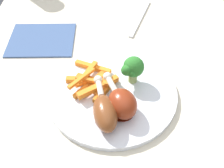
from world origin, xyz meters
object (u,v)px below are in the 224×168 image
dining_table (134,110)px  carrot_fries_pile (93,81)px  broccoli_floret_front (133,68)px  chicken_drumstick_near (105,111)px  chicken_drumstick_far (122,102)px  dinner_plate (112,92)px  fork (140,18)px

dining_table → carrot_fries_pile: bearing=101.4°
broccoli_floret_front → carrot_fries_pile: (-0.01, 0.08, -0.03)m
chicken_drumstick_near → chicken_drumstick_far: chicken_drumstick_far is taller
dinner_plate → chicken_drumstick_near: (-0.07, 0.01, 0.03)m
dining_table → chicken_drumstick_far: size_ratio=9.34×
dining_table → fork: 0.28m
broccoli_floret_front → carrot_fries_pile: 0.09m
broccoli_floret_front → chicken_drumstick_near: broccoli_floret_front is taller
dining_table → dinner_plate: dinner_plate is taller
broccoli_floret_front → chicken_drumstick_far: size_ratio=0.51×
broccoli_floret_front → fork: (0.26, -0.03, -0.05)m
carrot_fries_pile → chicken_drumstick_far: (-0.07, -0.06, 0.02)m
dining_table → chicken_drumstick_near: 0.19m
dinner_plate → chicken_drumstick_near: chicken_drumstick_near is taller
broccoli_floret_front → fork: 0.27m
broccoli_floret_front → chicken_drumstick_far: (-0.08, 0.02, -0.02)m
dinner_plate → fork: dinner_plate is taller
chicken_drumstick_far → chicken_drumstick_near: bearing=122.9°
dining_table → broccoli_floret_front: bearing=127.2°
broccoli_floret_front → chicken_drumstick_far: bearing=165.2°
chicken_drumstick_near → carrot_fries_pile: bearing=18.9°
dinner_plate → chicken_drumstick_far: bearing=-158.4°
dining_table → chicken_drumstick_near: size_ratio=8.21×
dining_table → chicken_drumstick_near: chicken_drumstick_near is taller
dinner_plate → chicken_drumstick_near: bearing=171.5°
dining_table → broccoli_floret_front: size_ratio=18.23×
chicken_drumstick_near → dinner_plate: bearing=-8.5°
chicken_drumstick_near → fork: chicken_drumstick_near is taller
chicken_drumstick_near → fork: bearing=-12.4°
dinner_plate → fork: (0.29, -0.07, -0.00)m
chicken_drumstick_near → chicken_drumstick_far: bearing=-57.1°
carrot_fries_pile → dining_table: bearing=-78.6°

